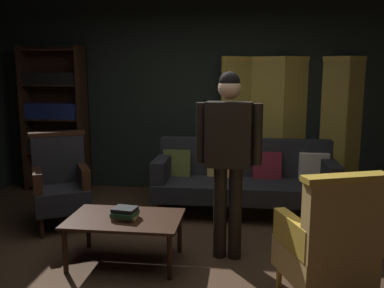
# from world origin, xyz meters

# --- Properties ---
(ground_plane) EXTENTS (10.00, 10.00, 0.00)m
(ground_plane) POSITION_xyz_m (0.00, 0.00, 0.00)
(ground_plane) COLOR #3D2819
(back_wall) EXTENTS (7.20, 0.10, 2.80)m
(back_wall) POSITION_xyz_m (0.00, 2.45, 1.40)
(back_wall) COLOR black
(back_wall) RESTS_ON ground_plane
(folding_screen) EXTENTS (2.08, 0.40, 1.90)m
(folding_screen) POSITION_xyz_m (1.27, 2.34, 0.99)
(folding_screen) COLOR #B29338
(folding_screen) RESTS_ON ground_plane
(bookshelf) EXTENTS (0.90, 0.32, 2.05)m
(bookshelf) POSITION_xyz_m (-2.15, 2.20, 1.06)
(bookshelf) COLOR black
(bookshelf) RESTS_ON ground_plane
(velvet_couch) EXTENTS (2.12, 0.78, 0.88)m
(velvet_couch) POSITION_xyz_m (0.55, 1.46, 0.46)
(velvet_couch) COLOR black
(velvet_couch) RESTS_ON ground_plane
(coffee_table) EXTENTS (1.00, 0.64, 0.42)m
(coffee_table) POSITION_xyz_m (-0.50, -0.04, 0.37)
(coffee_table) COLOR black
(coffee_table) RESTS_ON ground_plane
(armchair_gilt_accent) EXTENTS (0.74, 0.74, 1.04)m
(armchair_gilt_accent) POSITION_xyz_m (1.15, -0.59, 0.49)
(armchair_gilt_accent) COLOR gold
(armchair_gilt_accent) RESTS_ON ground_plane
(armchair_wing_left) EXTENTS (0.79, 0.78, 1.04)m
(armchair_wing_left) POSITION_xyz_m (-1.45, 0.75, 0.49)
(armchair_wing_left) COLOR black
(armchair_wing_left) RESTS_ON ground_plane
(standing_figure) EXTENTS (0.59, 0.25, 1.70)m
(standing_figure) POSITION_xyz_m (0.40, 0.18, 1.03)
(standing_figure) COLOR black
(standing_figure) RESTS_ON ground_plane
(book_tan_leather) EXTENTS (0.21, 0.16, 0.03)m
(book_tan_leather) POSITION_xyz_m (-0.49, -0.07, 0.43)
(book_tan_leather) COLOR #9E7A47
(book_tan_leather) RESTS_ON coffee_table
(book_green_cloth) EXTENTS (0.23, 0.21, 0.04)m
(book_green_cloth) POSITION_xyz_m (-0.49, -0.07, 0.47)
(book_green_cloth) COLOR #1E4C28
(book_green_cloth) RESTS_ON book_tan_leather
(book_black_cloth) EXTENTS (0.22, 0.19, 0.04)m
(book_black_cloth) POSITION_xyz_m (-0.49, -0.07, 0.50)
(book_black_cloth) COLOR black
(book_black_cloth) RESTS_ON book_green_cloth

